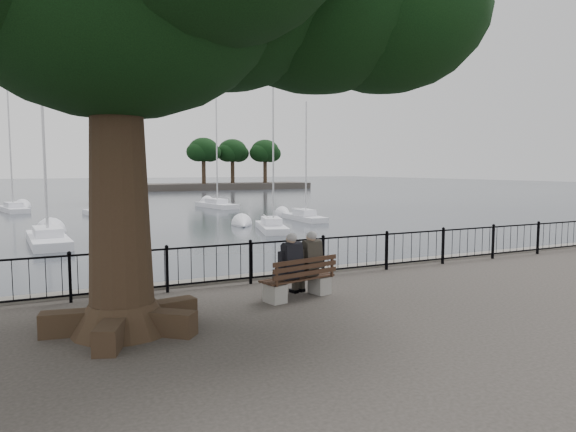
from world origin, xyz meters
TOP-DOWN VIEW (x-y plane):
  - harbor at (0.00, 3.00)m, footprint 260.00×260.00m
  - railing at (0.00, 2.50)m, footprint 22.06×0.06m
  - bench at (-0.57, 0.76)m, footprint 1.78×0.87m
  - person_left at (-0.82, 0.81)m, footprint 0.50×0.76m
  - person_right at (-0.28, 0.93)m, footprint 0.50×0.76m
  - lion_monument at (2.00, 49.94)m, footprint 5.53×5.53m
  - sailboat_b at (-5.28, 19.16)m, footprint 2.12×6.19m
  - sailboat_c at (7.04, 19.47)m, footprint 2.67×5.20m
  - sailboat_d at (11.69, 24.14)m, footprint 1.46×4.97m
  - sailboat_f at (-1.21, 34.32)m, footprint 2.67×5.47m
  - sailboat_g at (9.63, 38.52)m, footprint 2.69×6.26m
  - sailboat_h at (-7.77, 41.61)m, footprint 2.85×5.91m
  - far_shore at (25.54, 79.46)m, footprint 30.00×8.60m

SIDE VIEW (x-z plane):
  - sailboat_d at x=11.69m, z-range -5.06..3.62m
  - sailboat_g at x=9.63m, z-range -6.20..4.81m
  - sailboat_c at x=7.04m, z-range -6.01..4.66m
  - sailboat_b at x=-5.28m, z-range -6.70..5.37m
  - sailboat_f at x=-1.21m, z-range -6.36..5.03m
  - sailboat_h at x=-7.77m, z-range -6.82..5.52m
  - harbor at x=0.00m, z-range -1.10..0.10m
  - bench at x=-0.57m, z-range -0.14..0.77m
  - railing at x=0.00m, z-range 0.06..1.06m
  - person_left at x=-0.82m, z-range -0.06..1.37m
  - person_right at x=-0.28m, z-range -0.06..1.37m
  - lion_monument at x=2.00m, z-range -3.09..5.19m
  - far_shore at x=25.54m, z-range -1.59..7.59m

